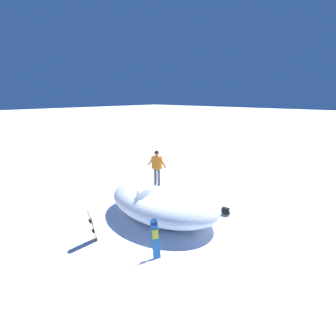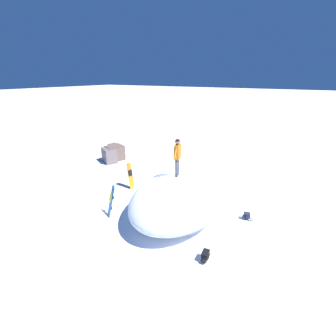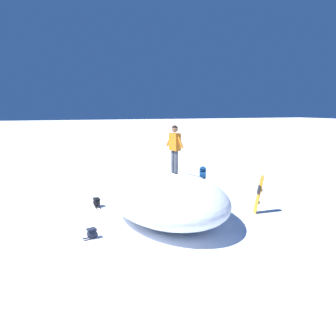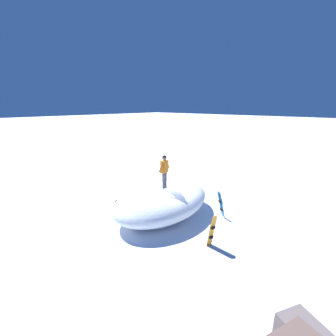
{
  "view_description": "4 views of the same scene",
  "coord_description": "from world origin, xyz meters",
  "px_view_note": "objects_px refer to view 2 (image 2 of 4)",
  "views": [
    {
      "loc": [
        -7.18,
        7.51,
        6.04
      ],
      "look_at": [
        0.33,
        -0.9,
        2.52
      ],
      "focal_mm": 24.62,
      "sensor_mm": 36.0,
      "label": 1
    },
    {
      "loc": [
        -8.39,
        -4.92,
        6.16
      ],
      "look_at": [
        -0.17,
        -0.04,
        2.34
      ],
      "focal_mm": 24.85,
      "sensor_mm": 36.0,
      "label": 2
    },
    {
      "loc": [
        11.1,
        -4.57,
        4.11
      ],
      "look_at": [
        0.82,
        -0.6,
        2.06
      ],
      "focal_mm": 33.73,
      "sensor_mm": 36.0,
      "label": 3
    },
    {
      "loc": [
        8.9,
        7.72,
        6.1
      ],
      "look_at": [
        -0.2,
        -0.49,
        2.68
      ],
      "focal_mm": 24.52,
      "sensor_mm": 36.0,
      "label": 4
    }
  ],
  "objects_px": {
    "snowboard_primary_upright": "(111,201)",
    "backpack_near": "(205,256)",
    "snowboard_secondary_upright": "(130,175)",
    "backpack_far": "(246,216)",
    "snowboarder_standing": "(177,154)"
  },
  "relations": [
    {
      "from": "snowboard_primary_upright",
      "to": "backpack_near",
      "type": "xyz_separation_m",
      "value": [
        -0.46,
        -4.84,
        -0.61
      ]
    },
    {
      "from": "backpack_far",
      "to": "snowboard_primary_upright",
      "type": "bearing_deg",
      "value": 117.92
    },
    {
      "from": "snowboard_primary_upright",
      "to": "snowboard_secondary_upright",
      "type": "bearing_deg",
      "value": 22.24
    },
    {
      "from": "snowboard_secondary_upright",
      "to": "backpack_near",
      "type": "xyz_separation_m",
      "value": [
        -3.18,
        -5.95,
        -0.62
      ]
    },
    {
      "from": "snowboarder_standing",
      "to": "snowboard_secondary_upright",
      "type": "height_order",
      "value": "snowboarder_standing"
    },
    {
      "from": "backpack_near",
      "to": "backpack_far",
      "type": "relative_size",
      "value": 1.34
    },
    {
      "from": "snowboard_secondary_upright",
      "to": "backpack_far",
      "type": "height_order",
      "value": "snowboard_secondary_upright"
    },
    {
      "from": "snowboarder_standing",
      "to": "snowboard_primary_upright",
      "type": "height_order",
      "value": "snowboarder_standing"
    },
    {
      "from": "snowboarder_standing",
      "to": "backpack_near",
      "type": "relative_size",
      "value": 2.57
    },
    {
      "from": "snowboard_secondary_upright",
      "to": "backpack_near",
      "type": "distance_m",
      "value": 6.78
    },
    {
      "from": "snowboarder_standing",
      "to": "snowboard_primary_upright",
      "type": "xyz_separation_m",
      "value": [
        -2.11,
        2.28,
        -2.04
      ]
    },
    {
      "from": "snowboard_secondary_upright",
      "to": "backpack_far",
      "type": "distance_m",
      "value": 6.64
    },
    {
      "from": "snowboarder_standing",
      "to": "backpack_near",
      "type": "bearing_deg",
      "value": -135.03
    },
    {
      "from": "snowboard_primary_upright",
      "to": "snowboarder_standing",
      "type": "bearing_deg",
      "value": -47.24
    },
    {
      "from": "backpack_far",
      "to": "snowboard_secondary_upright",
      "type": "bearing_deg",
      "value": 91.56
    }
  ]
}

